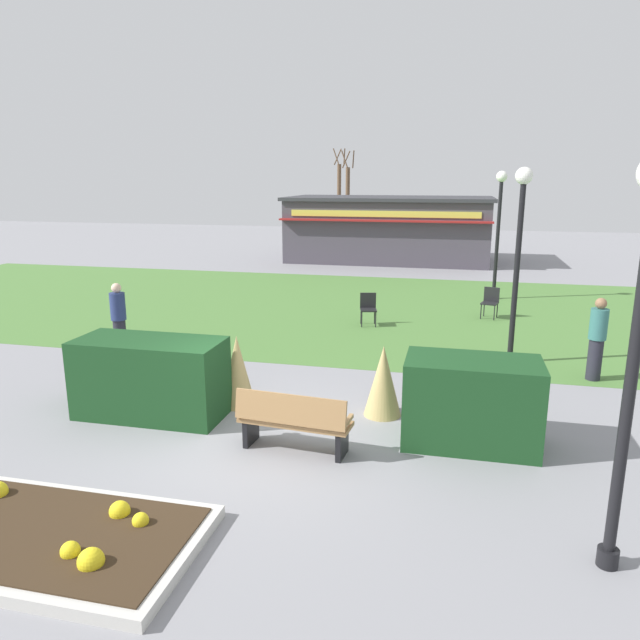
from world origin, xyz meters
TOP-DOWN VIEW (x-y plane):
  - ground_plane at (0.00, 0.00)m, footprint 80.00×80.00m
  - lawn_patch at (0.00, 9.85)m, footprint 36.00×12.00m
  - flower_bed at (-1.34, -3.01)m, footprint 3.38×1.96m
  - park_bench at (0.69, -0.18)m, footprint 1.74×0.68m
  - hedge_left at (-2.05, 0.61)m, footprint 2.50×1.10m
  - hedge_right at (3.25, 0.69)m, footprint 2.01×1.10m
  - ornamental_grass_behind_left at (1.80, 1.52)m, footprint 0.64×0.64m
  - ornamental_grass_behind_right at (-0.78, 1.38)m, footprint 0.62×0.62m
  - lamppost_near at (4.63, -2.00)m, footprint 0.36×0.36m
  - lamppost_mid at (4.18, 5.11)m, footprint 0.36×0.36m
  - lamppost_far at (4.21, 12.34)m, footprint 0.36×0.36m
  - trash_bin at (-3.77, 1.16)m, footprint 0.52×0.52m
  - food_kiosk at (-0.38, 21.19)m, footprint 9.81×5.37m
  - cafe_chair_west at (0.61, 7.79)m, footprint 0.52×0.52m
  - cafe_chair_east at (3.95, 9.43)m, footprint 0.54×0.54m
  - person_strolling at (5.73, 4.29)m, footprint 0.34×0.34m
  - person_standing at (-4.48, 3.62)m, footprint 0.34×0.34m
  - parked_car_west_slot at (-3.97, 27.96)m, footprint 4.36×2.39m
  - tree_left_bg at (-4.32, 31.22)m, footprint 0.91×0.96m
  - tree_right_bg at (-5.41, 33.77)m, footprint 0.91×0.96m

SIDE VIEW (x-z plane):
  - ground_plane at x=0.00m, z-range 0.00..0.00m
  - lawn_patch at x=0.00m, z-range 0.00..0.01m
  - flower_bed at x=-1.34m, z-range -0.07..0.25m
  - trash_bin at x=-3.77m, z-range 0.00..0.89m
  - park_bench at x=0.69m, z-range 0.01..0.96m
  - cafe_chair_west at x=0.61m, z-range 0.08..0.97m
  - cafe_chair_east at x=3.95m, z-range 0.08..0.97m
  - ornamental_grass_behind_left at x=1.80m, z-range 0.00..1.24m
  - parked_car_west_slot at x=-3.97m, z-range 0.04..1.24m
  - ornamental_grass_behind_right at x=-0.78m, z-range 0.00..1.29m
  - hedge_left at x=-2.05m, z-range 0.00..1.34m
  - hedge_right at x=3.25m, z-range 0.00..1.35m
  - person_strolling at x=5.73m, z-range 0.02..1.71m
  - person_standing at x=-4.48m, z-range 0.02..1.71m
  - food_kiosk at x=-0.38m, z-range 0.01..3.09m
  - tree_left_bg at x=-4.32m, z-range -0.36..5.35m
  - tree_right_bg at x=-5.41m, z-range -0.36..5.61m
  - lamppost_near at x=4.63m, z-range 0.54..4.75m
  - lamppost_mid at x=4.18m, z-range 0.54..4.75m
  - lamppost_far at x=4.21m, z-range 0.54..4.75m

